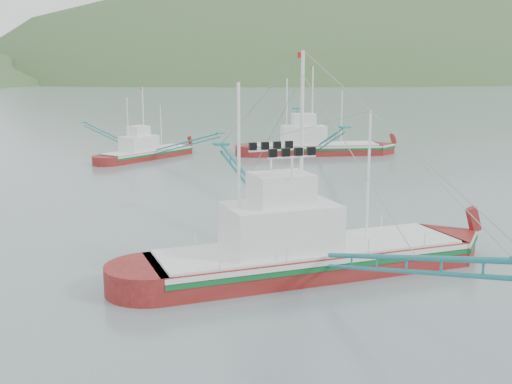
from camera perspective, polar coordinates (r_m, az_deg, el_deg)
name	(u,v)px	position (r m, az deg, el deg)	size (l,w,h in m)	color
ground	(293,273)	(34.03, 3.34, -7.17)	(1200.00, 1200.00, 0.00)	slate
main_boat	(305,240)	(33.55, 4.40, -4.30)	(16.93, 30.49, 12.33)	maroon
bg_boat_far	(146,142)	(75.67, -9.74, 4.38)	(16.06, 19.71, 8.90)	maroon
bg_boat_right	(315,138)	(78.27, 5.24, 4.83)	(16.06, 27.72, 11.38)	maroon
headland_right	(366,78)	(524.64, 9.78, 9.93)	(684.00, 432.00, 306.00)	#38552B
ridge_distant	(82,77)	(591.42, -15.25, 9.83)	(960.00, 400.00, 240.00)	slate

